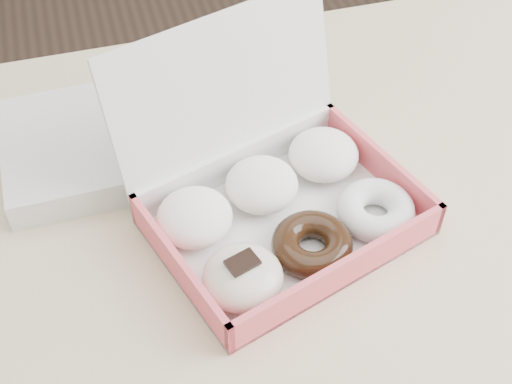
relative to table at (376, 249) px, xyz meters
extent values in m
cube|color=tan|center=(0.00, 0.00, 0.06)|extent=(1.20, 0.80, 0.04)
cube|color=silver|center=(-0.12, 0.00, 0.08)|extent=(0.33, 0.28, 0.01)
cube|color=#E9535B|center=(-0.09, -0.09, 0.10)|extent=(0.27, 0.09, 0.05)
cube|color=silver|center=(-0.15, 0.09, 0.10)|extent=(0.27, 0.09, 0.05)
cube|color=#E9535B|center=(-0.25, -0.04, 0.10)|extent=(0.07, 0.20, 0.05)
cube|color=#E9535B|center=(0.01, 0.04, 0.10)|extent=(0.07, 0.20, 0.05)
cube|color=silver|center=(-0.16, 0.11, 0.18)|extent=(0.28, 0.14, 0.20)
ellipsoid|color=white|center=(-0.22, 0.02, 0.11)|extent=(0.11, 0.11, 0.05)
ellipsoid|color=white|center=(-0.14, 0.05, 0.11)|extent=(0.11, 0.11, 0.05)
ellipsoid|color=white|center=(-0.05, 0.07, 0.11)|extent=(0.11, 0.11, 0.05)
ellipsoid|color=beige|center=(-0.19, -0.07, 0.11)|extent=(0.11, 0.11, 0.05)
cube|color=black|center=(-0.19, -0.07, 0.13)|extent=(0.04, 0.03, 0.00)
torus|color=black|center=(-0.11, -0.05, 0.10)|extent=(0.11, 0.11, 0.03)
torus|color=white|center=(-0.02, -0.02, 0.10)|extent=(0.11, 0.11, 0.03)
cube|color=white|center=(-0.30, 0.18, 0.10)|extent=(0.25, 0.20, 0.04)
camera|label=1|loc=(-0.29, -0.49, 0.70)|focal=50.00mm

